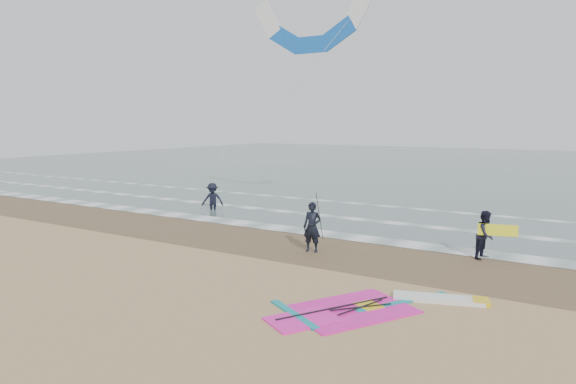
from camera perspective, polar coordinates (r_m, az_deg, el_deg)
The scene contains 11 objects.
ground at distance 14.32m, azimuth -4.97°, elevation -11.55°, with size 120.00×120.00×0.00m, color tan.
sea_water at distance 59.58m, azimuth 23.64°, elevation 2.53°, with size 120.00×80.00×0.02m, color #47605E.
wet_sand_band at distance 19.26m, azimuth 5.76°, elevation -6.49°, with size 120.00×5.00×0.01m, color brown.
foam_waterline at distance 23.24m, azimuth 10.54°, elevation -4.05°, with size 120.00×9.15×0.02m.
windsurf_rig at distance 13.64m, azimuth 9.79°, elevation -12.49°, with size 5.06×4.79×0.12m.
person_standing at distance 18.82m, azimuth 2.70°, elevation -3.92°, with size 0.67×0.44×1.85m, color black.
person_walking at distance 19.15m, azimuth 21.11°, elevation -4.47°, with size 0.83×0.64×1.70m, color black.
person_wading at distance 28.01m, azimuth -8.40°, elevation -0.16°, with size 1.19×0.68×1.84m, color black.
held_pole at distance 18.60m, azimuth 3.52°, elevation -2.71°, with size 0.17×0.86×1.82m.
carried_kiteboard at distance 18.94m, azimuth 22.28°, elevation -3.95°, with size 1.30×0.51×0.39m.
surf_kite at distance 28.32m, azimuth 2.52°, elevation 17.58°, with size 7.88×3.19×10.18m.
Camera 1 is at (8.07, -10.84, 4.71)m, focal length 32.00 mm.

